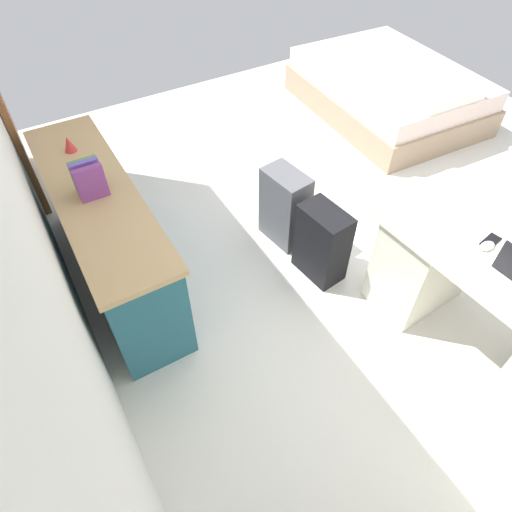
% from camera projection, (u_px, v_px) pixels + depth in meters
% --- Properties ---
extents(ground_plane, '(5.64, 5.64, 0.00)m').
position_uv_depth(ground_plane, '(356.00, 215.00, 3.78)').
color(ground_plane, silver).
extents(wall_back, '(4.64, 0.10, 2.64)m').
position_uv_depth(wall_back, '(2.00, 172.00, 2.01)').
color(wall_back, silver).
rests_on(wall_back, ground_plane).
extents(desk, '(1.48, 0.75, 0.75)m').
position_uv_depth(desk, '(489.00, 307.00, 2.64)').
color(desk, silver).
rests_on(desk, ground_plane).
extents(credenza, '(1.80, 0.48, 0.79)m').
position_uv_depth(credenza, '(108.00, 236.00, 3.04)').
color(credenza, '#235B6B').
rests_on(credenza, ground_plane).
extents(bed, '(1.97, 1.50, 0.58)m').
position_uv_depth(bed, '(388.00, 91.00, 4.75)').
color(bed, gray).
rests_on(bed, ground_plane).
extents(suitcase_black, '(0.38, 0.26, 0.58)m').
position_uv_depth(suitcase_black, '(322.00, 243.00, 3.15)').
color(suitcase_black, black).
rests_on(suitcase_black, ground_plane).
extents(suitcase_spare_grey, '(0.39, 0.27, 0.61)m').
position_uv_depth(suitcase_spare_grey, '(285.00, 207.00, 3.38)').
color(suitcase_spare_grey, '#4C4C51').
rests_on(suitcase_spare_grey, ground_plane).
extents(computer_mouse, '(0.07, 0.10, 0.03)m').
position_uv_depth(computer_mouse, '(487.00, 246.00, 2.46)').
color(computer_mouse, white).
rests_on(computer_mouse, desk).
extents(cell_phone_by_mouse, '(0.09, 0.15, 0.01)m').
position_uv_depth(cell_phone_by_mouse, '(491.00, 241.00, 2.50)').
color(cell_phone_by_mouse, black).
rests_on(cell_phone_by_mouse, desk).
extents(book_row, '(0.16, 0.17, 0.22)m').
position_uv_depth(book_row, '(89.00, 179.00, 2.66)').
color(book_row, '#7C3A85').
rests_on(book_row, credenza).
extents(figurine_small, '(0.08, 0.08, 0.11)m').
position_uv_depth(figurine_small, '(69.00, 144.00, 3.00)').
color(figurine_small, red).
rests_on(figurine_small, credenza).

